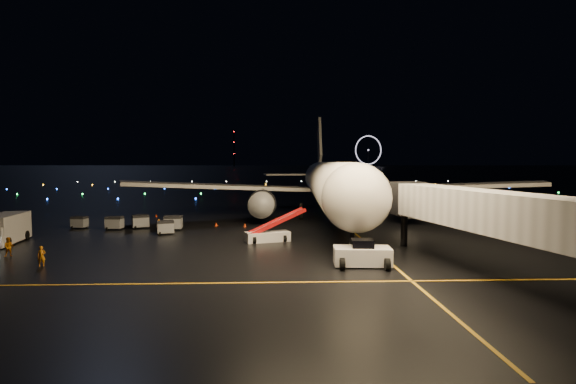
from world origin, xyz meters
The scene contains 22 objects.
ground centered at (0.00, 300.00, 0.00)m, with size 2000.00×2000.00×0.00m, color black.
lane_centre centered at (12.00, 15.00, 0.01)m, with size 0.25×80.00×0.02m, color gold.
lane_cross centered at (-5.00, -10.00, 0.01)m, with size 60.00×0.25×0.02m, color gold.
airliner centered at (10.95, 27.63, 8.90)m, with size 62.83×59.69×17.80m, color silver, non-canonical shape.
pushback_tug centered at (9.40, -5.09, 1.11)m, with size 4.67×2.44×2.22m, color silver.
belt_loader centered at (1.47, 6.63, 1.68)m, with size 6.95×1.89×3.37m, color silver, non-canonical shape.
service_truck centered at (-26.28, 6.66, 1.57)m, with size 2.69×8.51×3.13m, color silver.
crew_a centered at (-17.16, -4.15, 0.85)m, with size 0.62×0.40×1.69m, color orange.
crew_b centered at (-22.01, -0.21, 0.88)m, with size 0.86×0.67×1.77m, color orange.
crew_c centered at (-11.54, 12.10, 0.90)m, with size 1.05×0.44×1.79m, color orange.
safety_cone_0 centered at (-1.57, 17.49, 0.24)m, with size 0.42×0.42×0.47m, color #EE390A.
safety_cone_1 centered at (2.66, 23.79, 0.23)m, with size 0.41×0.41×0.47m, color #EE390A.
safety_cone_2 centered at (-5.46, 18.44, 0.25)m, with size 0.44×0.44×0.50m, color #EE390A.
safety_cone_3 centered at (-16.03, 28.94, 0.23)m, with size 0.40×0.40×0.45m, color #EE390A.
ferris_wheel centered at (170.00, 720.00, 26.00)m, with size 50.00×4.00×52.00m, color black, non-canonical shape.
radio_mast centered at (-60.00, 740.00, 32.00)m, with size 1.80×1.80×64.00m, color black.
taxiway_lights centered at (0.00, 106.00, 0.18)m, with size 164.00×92.00×0.36m, color black, non-canonical shape.
baggage_cart_0 centered at (-10.70, 11.92, 0.82)m, with size 1.92×1.34×1.63m, color gray.
baggage_cart_1 centered at (-10.48, 15.23, 0.91)m, with size 2.13×1.49×1.81m, color gray.
baggage_cart_2 centered at (-15.07, 16.99, 0.86)m, with size 2.02×1.41×1.72m, color gray.
baggage_cart_3 centered at (-18.02, 15.88, 0.84)m, with size 1.97×1.38×1.67m, color gray.
baggage_cart_4 centered at (-22.94, 17.17, 0.77)m, with size 1.82×1.27×1.54m, color gray.
Camera 1 is at (1.74, -41.59, 8.66)m, focal length 28.00 mm.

